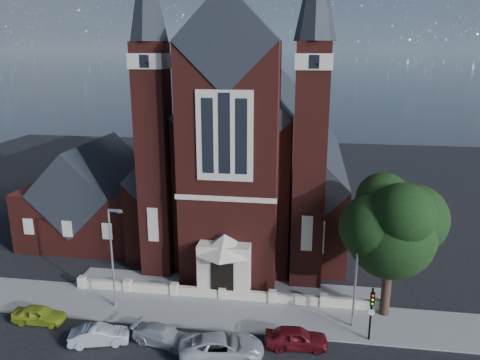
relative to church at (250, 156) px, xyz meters
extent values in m
plane|color=black|center=(0.00, -7.94, -8.19)|extent=(120.00, 120.00, 0.00)
cube|color=gray|center=(0.00, -18.44, -8.19)|extent=(60.00, 5.00, 0.12)
cube|color=gray|center=(0.00, -14.44, -8.19)|extent=(26.00, 3.00, 0.14)
cube|color=beige|center=(0.00, -16.44, -8.19)|extent=(24.00, 0.40, 0.90)
cube|color=#511C15|center=(0.00, 2.06, -1.19)|extent=(10.00, 30.00, 14.00)
cube|color=black|center=(0.00, 2.06, 5.81)|extent=(10.00, 30.20, 10.00)
cube|color=#511C15|center=(-7.50, 1.06, -4.19)|extent=(5.00, 26.00, 8.00)
cube|color=#511C15|center=(7.50, 1.06, -4.19)|extent=(5.00, 26.00, 8.00)
cube|color=black|center=(-7.50, 1.06, -0.19)|extent=(5.01, 26.20, 5.01)
cube|color=black|center=(7.50, 1.06, -0.19)|extent=(5.01, 26.20, 5.01)
cube|color=#511C15|center=(0.00, -13.44, 1.81)|extent=(8.00, 3.00, 20.00)
cube|color=black|center=(0.00, -13.44, 11.81)|extent=(8.00, 3.20, 8.00)
cube|color=beige|center=(0.00, -14.99, 4.81)|extent=(4.40, 0.15, 7.00)
cube|color=black|center=(0.00, -15.06, 5.01)|extent=(0.90, 0.08, 6.20)
cube|color=beige|center=(0.00, -15.44, -5.99)|extent=(4.20, 2.00, 4.40)
cube|color=black|center=(0.00, -16.49, -6.59)|extent=(1.80, 0.12, 3.20)
cone|color=beige|center=(0.00, -15.44, -3.79)|extent=(4.60, 4.60, 1.60)
cube|color=#511C15|center=(-6.50, -12.44, 1.81)|extent=(2.60, 2.60, 20.00)
cube|color=beige|center=(-6.50, -12.44, 10.31)|extent=(2.80, 2.80, 1.20)
cube|color=#511C15|center=(6.50, -12.44, 1.81)|extent=(2.60, 2.60, 20.00)
cube|color=beige|center=(6.50, -12.44, 10.31)|extent=(2.80, 2.80, 1.20)
cube|color=#511C15|center=(-16.00, -4.94, -5.19)|extent=(12.00, 12.00, 6.00)
cube|color=black|center=(-16.00, -4.94, -2.19)|extent=(8.49, 12.20, 8.49)
cylinder|color=black|center=(12.50, -16.94, -5.69)|extent=(0.70, 0.70, 5.00)
sphere|color=black|center=(12.50, -16.94, -1.69)|extent=(6.40, 6.40, 6.40)
sphere|color=black|center=(12.90, -18.14, 0.31)|extent=(4.40, 4.40, 4.40)
cylinder|color=gray|center=(-8.00, -18.94, -4.19)|extent=(0.16, 0.16, 8.00)
cube|color=gray|center=(-7.50, -18.94, -0.19)|extent=(1.00, 0.15, 0.18)
cube|color=gray|center=(-7.10, -18.94, -0.27)|extent=(0.35, 0.22, 0.12)
cylinder|color=gray|center=(10.00, -18.94, -4.19)|extent=(0.16, 0.16, 8.00)
cube|color=gray|center=(10.50, -18.94, -0.19)|extent=(1.00, 0.15, 0.18)
cube|color=gray|center=(10.90, -18.94, -0.27)|extent=(0.35, 0.22, 0.12)
cylinder|color=black|center=(11.00, -20.44, -6.19)|extent=(0.14, 0.14, 4.00)
cube|color=black|center=(11.00, -20.59, -4.89)|extent=(0.28, 0.22, 0.90)
sphere|color=red|center=(11.00, -20.72, -4.59)|extent=(0.14, 0.14, 0.14)
sphere|color=#CC8C0C|center=(11.00, -20.72, -4.89)|extent=(0.14, 0.14, 0.14)
sphere|color=#0C9919|center=(11.00, -20.72, -5.19)|extent=(0.14, 0.14, 0.14)
imported|color=#95A521|center=(-12.67, -21.80, -7.53)|extent=(3.89, 1.63, 1.31)
imported|color=#9EA2A5|center=(-7.20, -23.55, -7.53)|extent=(4.19, 2.44, 1.30)
imported|color=#ABADB3|center=(-2.91, -22.89, -7.56)|extent=(4.60, 2.69, 1.25)
imported|color=silver|center=(1.32, -23.74, -7.42)|extent=(5.91, 3.58, 1.53)
imported|color=maroon|center=(6.07, -21.93, -7.46)|extent=(4.37, 2.07, 1.44)
camera|label=1|loc=(6.45, -49.56, 11.10)|focal=35.00mm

